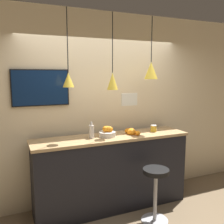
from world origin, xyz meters
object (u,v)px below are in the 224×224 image
(juice_bottle, at_px, (92,131))
(spread_jar, at_px, (154,128))
(fruit_bowl, at_px, (107,132))
(mounted_tv, at_px, (41,88))
(bar_stool, at_px, (156,186))

(juice_bottle, bearing_deg, spread_jar, -0.00)
(fruit_bowl, relative_size, mounted_tv, 0.31)
(juice_bottle, relative_size, spread_jar, 2.19)
(juice_bottle, distance_m, mounted_tv, 0.92)
(fruit_bowl, distance_m, juice_bottle, 0.24)
(fruit_bowl, xyz_separation_m, spread_jar, (0.77, 0.00, -0.01))
(spread_jar, bearing_deg, mounted_tv, 168.37)
(juice_bottle, height_order, mounted_tv, mounted_tv)
(mounted_tv, bearing_deg, juice_bottle, -28.48)
(fruit_bowl, bearing_deg, juice_bottle, 179.01)
(juice_bottle, xyz_separation_m, mounted_tv, (-0.62, 0.33, 0.60))
(fruit_bowl, height_order, juice_bottle, juice_bottle)
(fruit_bowl, xyz_separation_m, juice_bottle, (-0.24, 0.00, 0.03))
(bar_stool, xyz_separation_m, fruit_bowl, (-0.46, 0.56, 0.65))
(spread_jar, bearing_deg, fruit_bowl, -179.69)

